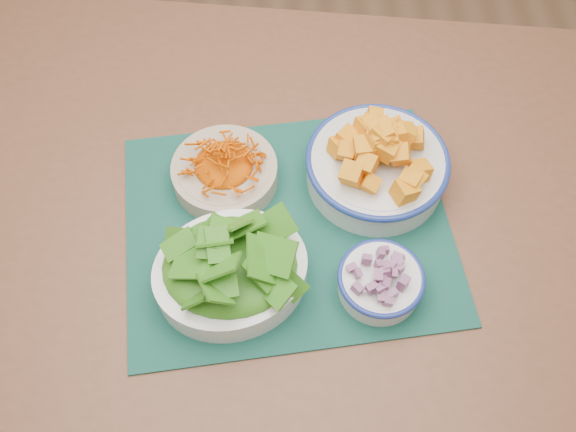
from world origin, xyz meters
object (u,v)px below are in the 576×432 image
object	(u,v)px
table	(275,214)
placemat	(288,226)
onion_bowl	(381,280)
carrot_bowl	(224,169)
squash_bowl	(378,159)
lettuce_bowl	(230,265)

from	to	relation	value
table	placemat	bearing A→B (deg)	-67.80
table	placemat	distance (m)	0.12
onion_bowl	carrot_bowl	bearing A→B (deg)	138.81
carrot_bowl	squash_bowl	xyz separation A→B (m)	(0.25, -0.00, 0.02)
table	placemat	xyz separation A→B (m)	(0.02, -0.08, 0.09)
placemat	squash_bowl	distance (m)	0.18
squash_bowl	onion_bowl	bearing A→B (deg)	-93.69
placemat	table	bearing A→B (deg)	98.36
placemat	lettuce_bowl	distance (m)	0.14
carrot_bowl	placemat	bearing A→B (deg)	-41.97
table	onion_bowl	world-z (taller)	onion_bowl
lettuce_bowl	onion_bowl	distance (m)	0.22
squash_bowl	lettuce_bowl	world-z (taller)	squash_bowl
squash_bowl	lettuce_bowl	size ratio (longest dim) A/B	0.90
onion_bowl	table	bearing A→B (deg)	128.75
squash_bowl	onion_bowl	distance (m)	0.21
table	carrot_bowl	bearing A→B (deg)	177.71
table	lettuce_bowl	bearing A→B (deg)	-103.63
placemat	carrot_bowl	size ratio (longest dim) A/B	2.37
squash_bowl	carrot_bowl	bearing A→B (deg)	179.09
lettuce_bowl	onion_bowl	xyz separation A→B (m)	(0.22, -0.02, -0.02)
placemat	carrot_bowl	world-z (taller)	carrot_bowl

